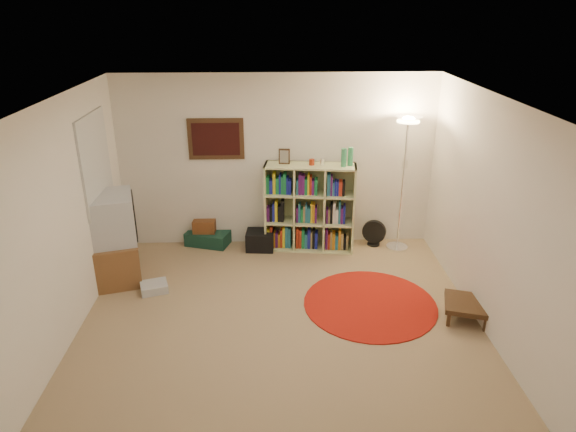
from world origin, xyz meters
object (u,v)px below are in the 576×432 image
(floor_lamp, at_px, (407,141))
(suitcase, at_px, (209,237))
(tv_stand, at_px, (115,239))
(bookshelf, at_px, (308,209))
(side_table, at_px, (467,305))
(floor_fan, at_px, (374,233))

(floor_lamp, distance_m, suitcase, 3.20)
(tv_stand, distance_m, suitcase, 1.53)
(bookshelf, bearing_deg, tv_stand, -155.57)
(bookshelf, relative_size, tv_stand, 1.32)
(suitcase, bearing_deg, floor_lamp, 11.95)
(suitcase, relative_size, side_table, 1.17)
(tv_stand, bearing_deg, floor_fan, -2.48)
(floor_lamp, xyz_separation_m, floor_fan, (-0.33, 0.10, -1.42))
(bookshelf, bearing_deg, floor_lamp, 4.18)
(floor_fan, bearing_deg, suitcase, -162.60)
(floor_lamp, distance_m, side_table, 2.37)
(floor_fan, bearing_deg, tv_stand, -145.64)
(floor_fan, xyz_separation_m, tv_stand, (-3.54, -0.85, 0.36))
(floor_fan, xyz_separation_m, side_table, (0.69, -1.96, -0.01))
(bookshelf, bearing_deg, side_table, -41.87)
(tv_stand, xyz_separation_m, suitcase, (1.07, 1.00, -0.46))
(bookshelf, distance_m, side_table, 2.58)
(floor_fan, bearing_deg, floor_lamp, 3.62)
(side_table, bearing_deg, bookshelf, 131.25)
(tv_stand, relative_size, side_table, 1.91)
(bookshelf, distance_m, floor_fan, 1.07)
(suitcase, bearing_deg, tv_stand, -119.80)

